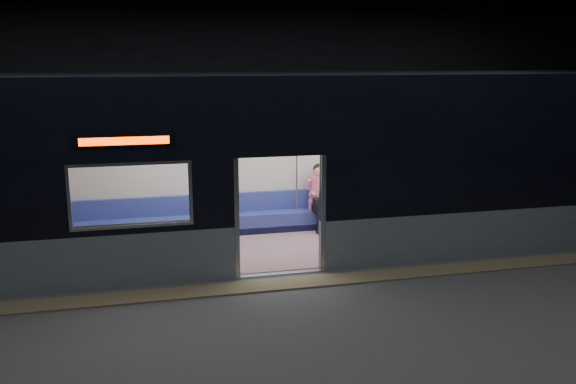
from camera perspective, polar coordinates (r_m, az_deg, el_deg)
name	(u,v)px	position (r m, az deg, el deg)	size (l,w,h in m)	color
station_floor	(296,298)	(9.57, 0.71, -9.85)	(24.00, 14.00, 0.01)	#47494C
station_envelope	(296,55)	(8.86, 0.78, 12.68)	(24.00, 14.00, 5.00)	black
tactile_strip	(287,284)	(10.06, -0.07, -8.59)	(22.80, 0.50, 0.03)	#8C7F59
metro_car	(262,155)	(11.48, -2.42, 3.51)	(18.00, 3.04, 3.35)	gray
passenger	(319,193)	(12.97, 2.95, -0.12)	(0.41, 0.70, 1.40)	black
handbag	(320,202)	(12.77, 3.04, -0.91)	(0.27, 0.24, 0.14)	black
transit_map	(416,155)	(13.96, 11.90, 3.38)	(1.05, 0.03, 0.68)	white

